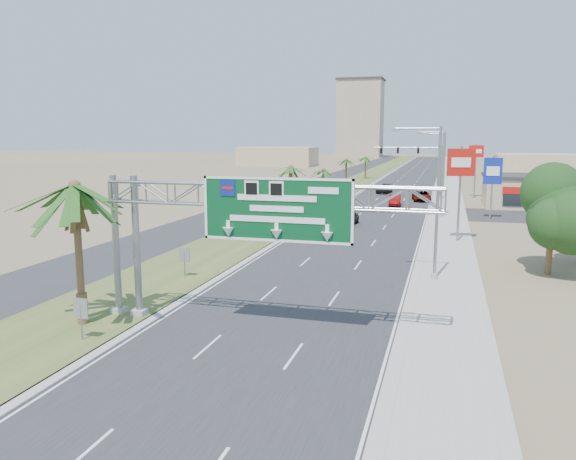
# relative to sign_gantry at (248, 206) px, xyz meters

# --- Properties ---
(ground) EXTENTS (600.00, 600.00, 0.00)m
(ground) POSITION_rel_sign_gantry_xyz_m (1.06, -9.93, -6.06)
(ground) COLOR #8C7A59
(ground) RESTS_ON ground
(road) EXTENTS (12.00, 300.00, 0.02)m
(road) POSITION_rel_sign_gantry_xyz_m (1.06, 100.07, -6.05)
(road) COLOR #28282B
(road) RESTS_ON ground
(sidewalk_right) EXTENTS (4.00, 300.00, 0.10)m
(sidewalk_right) POSITION_rel_sign_gantry_xyz_m (9.56, 100.07, -6.01)
(sidewalk_right) COLOR #9E9B93
(sidewalk_right) RESTS_ON ground
(median_grass) EXTENTS (7.00, 300.00, 0.12)m
(median_grass) POSITION_rel_sign_gantry_xyz_m (-8.94, 100.07, -6.00)
(median_grass) COLOR #3D5525
(median_grass) RESTS_ON ground
(opposing_road) EXTENTS (8.00, 300.00, 0.02)m
(opposing_road) POSITION_rel_sign_gantry_xyz_m (-15.94, 100.07, -6.05)
(opposing_road) COLOR #28282B
(opposing_road) RESTS_ON ground
(sign_gantry) EXTENTS (16.75, 1.24, 7.50)m
(sign_gantry) POSITION_rel_sign_gantry_xyz_m (0.00, 0.00, 0.00)
(sign_gantry) COLOR gray
(sign_gantry) RESTS_ON ground
(palm_near) EXTENTS (5.70, 5.70, 8.35)m
(palm_near) POSITION_rel_sign_gantry_xyz_m (-8.14, -1.93, 0.87)
(palm_near) COLOR brown
(palm_near) RESTS_ON ground
(palm_row_b) EXTENTS (3.99, 3.99, 5.95)m
(palm_row_b) POSITION_rel_sign_gantry_xyz_m (-8.44, 22.07, -1.16)
(palm_row_b) COLOR brown
(palm_row_b) RESTS_ON ground
(palm_row_c) EXTENTS (3.99, 3.99, 6.75)m
(palm_row_c) POSITION_rel_sign_gantry_xyz_m (-8.44, 38.07, -0.39)
(palm_row_c) COLOR brown
(palm_row_c) RESTS_ON ground
(palm_row_d) EXTENTS (3.99, 3.99, 5.45)m
(palm_row_d) POSITION_rel_sign_gantry_xyz_m (-8.44, 56.07, -1.64)
(palm_row_d) COLOR brown
(palm_row_d) RESTS_ON ground
(palm_row_e) EXTENTS (3.99, 3.99, 6.15)m
(palm_row_e) POSITION_rel_sign_gantry_xyz_m (-8.44, 75.07, -0.97)
(palm_row_e) COLOR brown
(palm_row_e) RESTS_ON ground
(palm_row_f) EXTENTS (3.99, 3.99, 5.75)m
(palm_row_f) POSITION_rel_sign_gantry_xyz_m (-8.44, 100.07, -1.35)
(palm_row_f) COLOR brown
(palm_row_f) RESTS_ON ground
(streetlight_near) EXTENTS (3.27, 0.44, 10.00)m
(streetlight_near) POSITION_rel_sign_gantry_xyz_m (8.36, 12.07, -1.36)
(streetlight_near) COLOR gray
(streetlight_near) RESTS_ON ground
(streetlight_mid) EXTENTS (3.27, 0.44, 10.00)m
(streetlight_mid) POSITION_rel_sign_gantry_xyz_m (8.36, 42.07, -1.36)
(streetlight_mid) COLOR gray
(streetlight_mid) RESTS_ON ground
(streetlight_far) EXTENTS (3.27, 0.44, 10.00)m
(streetlight_far) POSITION_rel_sign_gantry_xyz_m (8.36, 78.07, -1.36)
(streetlight_far) COLOR gray
(streetlight_far) RESTS_ON ground
(signal_mast) EXTENTS (10.28, 0.71, 8.00)m
(signal_mast) POSITION_rel_sign_gantry_xyz_m (6.23, 62.05, -1.21)
(signal_mast) COLOR gray
(signal_mast) RESTS_ON ground
(store_building) EXTENTS (18.00, 10.00, 4.00)m
(store_building) POSITION_rel_sign_gantry_xyz_m (23.06, 56.07, -4.06)
(store_building) COLOR tan
(store_building) RESTS_ON ground
(oak_near) EXTENTS (4.50, 4.50, 6.80)m
(oak_near) POSITION_rel_sign_gantry_xyz_m (16.06, 16.07, -1.53)
(oak_near) COLOR brown
(oak_near) RESTS_ON ground
(median_signback_a) EXTENTS (0.75, 0.08, 2.08)m
(median_signback_a) POSITION_rel_sign_gantry_xyz_m (-6.74, -3.93, -4.61)
(median_signback_a) COLOR gray
(median_signback_a) RESTS_ON ground
(median_signback_b) EXTENTS (0.75, 0.08, 2.08)m
(median_signback_b) POSITION_rel_sign_gantry_xyz_m (-7.44, 8.07, -4.61)
(median_signback_b) COLOR gray
(median_signback_b) RESTS_ON ground
(tower_distant) EXTENTS (20.00, 16.00, 35.00)m
(tower_distant) POSITION_rel_sign_gantry_xyz_m (-30.94, 240.07, 11.44)
(tower_distant) COLOR tan
(tower_distant) RESTS_ON ground
(building_distant_left) EXTENTS (24.00, 14.00, 6.00)m
(building_distant_left) POSITION_rel_sign_gantry_xyz_m (-43.94, 150.07, -3.06)
(building_distant_left) COLOR tan
(building_distant_left) RESTS_ON ground
(building_distant_right) EXTENTS (20.00, 12.00, 5.00)m
(building_distant_right) POSITION_rel_sign_gantry_xyz_m (31.06, 130.07, -3.56)
(building_distant_right) COLOR tan
(building_distant_right) RESTS_ON ground
(car_left_lane) EXTENTS (2.09, 4.35, 1.43)m
(car_left_lane) POSITION_rel_sign_gantry_xyz_m (-0.94, 33.87, -5.34)
(car_left_lane) COLOR black
(car_left_lane) RESTS_ON ground
(car_mid_lane) EXTENTS (1.88, 4.61, 1.49)m
(car_mid_lane) POSITION_rel_sign_gantry_xyz_m (2.38, 52.34, -5.31)
(car_mid_lane) COLOR maroon
(car_mid_lane) RESTS_ON ground
(car_right_lane) EXTENTS (3.15, 5.61, 1.48)m
(car_right_lane) POSITION_rel_sign_gantry_xyz_m (5.61, 59.21, -5.32)
(car_right_lane) COLOR gray
(car_right_lane) RESTS_ON ground
(car_far) EXTENTS (2.64, 5.14, 1.43)m
(car_far) POSITION_rel_sign_gantry_xyz_m (-0.86, 69.25, -5.34)
(car_far) COLOR black
(car_far) RESTS_ON ground
(pole_sign_red_near) EXTENTS (2.40, 0.85, 8.51)m
(pole_sign_red_near) POSITION_rel_sign_gantry_xyz_m (10.22, 26.72, 0.60)
(pole_sign_red_near) COLOR gray
(pole_sign_red_near) RESTS_ON ground
(pole_sign_blue) EXTENTS (2.01, 0.39, 7.20)m
(pole_sign_blue) POSITION_rel_sign_gantry_xyz_m (14.06, 42.55, -0.81)
(pole_sign_blue) COLOR gray
(pole_sign_blue) RESTS_ON ground
(pole_sign_red_far) EXTENTS (2.21, 0.42, 8.25)m
(pole_sign_red_far) POSITION_rel_sign_gantry_xyz_m (13.23, 66.01, 0.45)
(pole_sign_red_far) COLOR gray
(pole_sign_red_far) RESTS_ON ground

